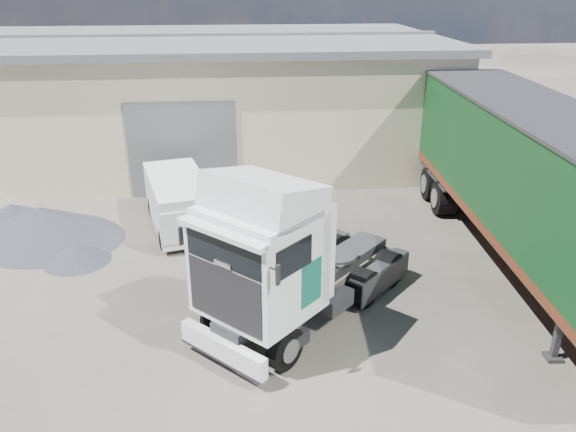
{
  "coord_description": "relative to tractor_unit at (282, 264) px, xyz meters",
  "views": [
    {
      "loc": [
        -0.06,
        -10.4,
        7.71
      ],
      "look_at": [
        1.25,
        3.0,
        1.97
      ],
      "focal_mm": 35.0,
      "sensor_mm": 36.0,
      "label": 1
    }
  ],
  "objects": [
    {
      "name": "ground",
      "position": [
        -0.9,
        -0.84,
        -1.72
      ],
      "size": [
        120.0,
        120.0,
        0.0
      ],
      "primitive_type": "plane",
      "color": "#27251F",
      "rests_on": "ground"
    },
    {
      "name": "warehouse",
      "position": [
        -6.9,
        15.15,
        0.95
      ],
      "size": [
        30.6,
        12.6,
        5.42
      ],
      "color": "beige",
      "rests_on": "ground"
    },
    {
      "name": "tractor_unit",
      "position": [
        0.0,
        0.0,
        0.0
      ],
      "size": [
        5.82,
        5.86,
        4.08
      ],
      "rotation": [
        0.0,
        0.0,
        -0.78
      ],
      "color": "black",
      "rests_on": "ground"
    },
    {
      "name": "box_trailer",
      "position": [
        7.12,
        2.6,
        1.07
      ],
      "size": [
        3.84,
        13.9,
        4.57
      ],
      "rotation": [
        0.0,
        0.0,
        -0.07
      ],
      "color": "#2D2D30",
      "rests_on": "ground"
    },
    {
      "name": "panel_van",
      "position": [
        -2.83,
        6.0,
        -0.82
      ],
      "size": [
        2.68,
        4.51,
        1.73
      ],
      "rotation": [
        0.0,
        0.0,
        0.24
      ],
      "color": "black",
      "rests_on": "ground"
    },
    {
      "name": "gravel_heap",
      "position": [
        -7.2,
        5.75,
        -1.22
      ],
      "size": [
        6.71,
        6.71,
        1.08
      ],
      "rotation": [
        0.0,
        0.0,
        -0.37
      ],
      "color": "#1F232A",
      "rests_on": "ground"
    }
  ]
}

